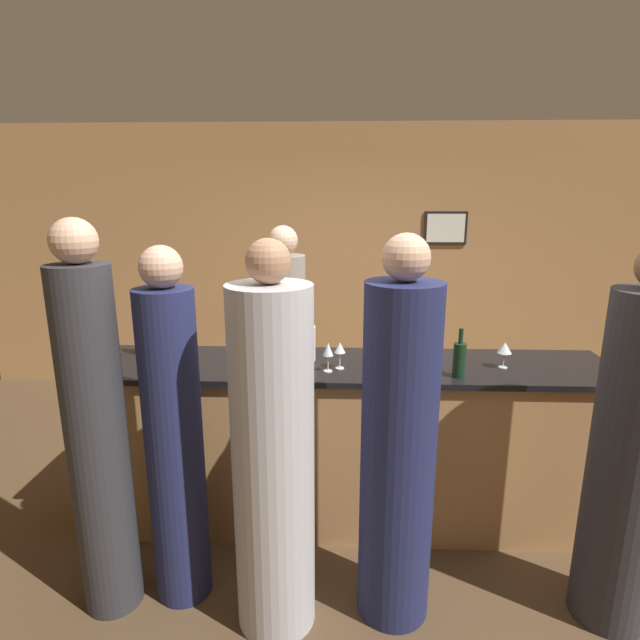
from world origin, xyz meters
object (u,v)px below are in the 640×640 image
(guest_1, at_px, (398,450))
(guest_4, at_px, (97,436))
(guest_2, at_px, (273,459))
(wine_bottle_0, at_px, (143,339))
(wine_bottle_1, at_px, (459,359))
(bartender, at_px, (285,358))
(guest_0, at_px, (630,458))
(ice_bucket, at_px, (300,343))
(guest_3, at_px, (174,441))

(guest_1, relative_size, guest_4, 0.97)
(guest_2, relative_size, guest_4, 0.96)
(wine_bottle_0, height_order, wine_bottle_1, wine_bottle_1)
(guest_4, height_order, wine_bottle_0, guest_4)
(bartender, bearing_deg, guest_1, 115.97)
(guest_0, relative_size, ice_bucket, 8.69)
(guest_1, relative_size, wine_bottle_0, 7.00)
(guest_3, xyz_separation_m, guest_4, (-0.35, -0.08, 0.07))
(guest_3, bearing_deg, ice_bucket, 51.62)
(guest_3, relative_size, wine_bottle_0, 6.77)
(guest_4, bearing_deg, guest_3, 13.70)
(guest_3, distance_m, wine_bottle_1, 1.60)
(guest_0, xyz_separation_m, ice_bucket, (-1.61, 0.81, 0.30))
(guest_1, distance_m, guest_3, 1.11)
(guest_2, bearing_deg, guest_4, 175.17)
(guest_3, bearing_deg, guest_1, -3.89)
(guest_0, relative_size, guest_4, 0.95)
(guest_2, xyz_separation_m, ice_bucket, (0.06, 0.89, 0.30))
(wine_bottle_1, bearing_deg, guest_0, -37.91)
(guest_4, xyz_separation_m, ice_bucket, (0.93, 0.82, 0.23))
(wine_bottle_0, bearing_deg, guest_0, -18.32)
(wine_bottle_0, bearing_deg, guest_1, -29.45)
(guest_2, distance_m, wine_bottle_1, 1.20)
(bartender, relative_size, wine_bottle_0, 6.81)
(wine_bottle_1, bearing_deg, guest_2, -147.69)
(wine_bottle_0, bearing_deg, guest_4, -83.98)
(guest_0, xyz_separation_m, guest_4, (-2.54, -0.01, 0.07))
(wine_bottle_1, bearing_deg, guest_3, -162.82)
(guest_2, xyz_separation_m, wine_bottle_1, (0.98, 0.62, 0.30))
(guest_2, bearing_deg, guest_1, 7.98)
(wine_bottle_0, relative_size, wine_bottle_1, 0.96)
(guest_0, bearing_deg, wine_bottle_0, 161.68)
(wine_bottle_0, bearing_deg, guest_3, -61.10)
(bartender, height_order, wine_bottle_0, bartender)
(guest_0, distance_m, guest_3, 2.20)
(wine_bottle_0, bearing_deg, wine_bottle_1, -9.76)
(wine_bottle_0, xyz_separation_m, wine_bottle_1, (1.94, -0.33, 0.00))
(wine_bottle_1, relative_size, ice_bucket, 1.32)
(guest_2, bearing_deg, ice_bucket, 86.07)
(guest_4, distance_m, wine_bottle_1, 1.94)
(guest_0, bearing_deg, wine_bottle_1, 142.09)
(guest_4, xyz_separation_m, wine_bottle_1, (1.85, 0.55, 0.23))
(ice_bucket, bearing_deg, guest_2, -93.93)
(guest_4, relative_size, wine_bottle_1, 6.97)
(guest_0, bearing_deg, bartender, 141.36)
(guest_1, bearing_deg, guest_0, 0.08)
(bartender, height_order, ice_bucket, bartender)
(guest_0, bearing_deg, guest_3, 178.07)
(guest_2, relative_size, guest_3, 1.03)
(bartender, distance_m, wine_bottle_0, 1.06)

